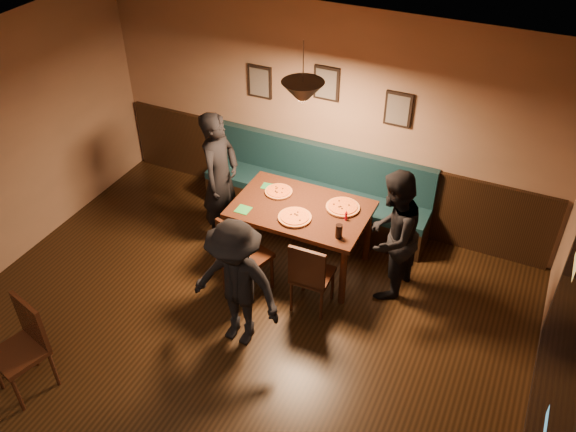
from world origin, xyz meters
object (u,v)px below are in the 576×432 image
object	(u,v)px
chair_near_left	(247,255)
diner_front	(236,285)
booth_bench	(315,188)
tabasco_bottle	(346,215)
soda_glass	(339,231)
chair_near_right	(313,273)
cafe_chair_far	(18,352)
diner_left	(220,178)
diner_right	(392,236)
dining_table	(300,236)

from	to	relation	value
chair_near_left	diner_front	world-z (taller)	diner_front
booth_bench	tabasco_bottle	size ratio (longest dim) A/B	23.24
chair_near_left	soda_glass	distance (m)	1.08
chair_near_right	cafe_chair_far	distance (m)	3.01
diner_left	soda_glass	world-z (taller)	diner_left
chair_near_right	tabasco_bottle	bearing A→B (deg)	75.16
tabasco_bottle	cafe_chair_far	size ratio (longest dim) A/B	0.13
diner_front	tabasco_bottle	world-z (taller)	diner_front
chair_near_right	diner_right	bearing A→B (deg)	39.55
diner_right	soda_glass	xyz separation A→B (m)	(-0.50, -0.32, 0.12)
booth_bench	diner_right	size ratio (longest dim) A/B	1.90
diner_right	dining_table	bearing A→B (deg)	-82.77
diner_front	tabasco_bottle	xyz separation A→B (m)	(0.65, 1.36, 0.15)
dining_table	diner_front	distance (m)	1.41
soda_glass	tabasco_bottle	world-z (taller)	soda_glass
diner_front	soda_glass	size ratio (longest dim) A/B	9.27
diner_right	tabasco_bottle	size ratio (longest dim) A/B	12.23
chair_near_left	diner_left	xyz separation A→B (m)	(-0.77, 0.77, 0.35)
booth_bench	diner_front	bearing A→B (deg)	-87.60
dining_table	tabasco_bottle	bearing A→B (deg)	-0.49
chair_near_right	soda_glass	xyz separation A→B (m)	(0.18, 0.27, 0.45)
dining_table	diner_right	bearing A→B (deg)	-0.29
booth_bench	chair_near_left	bearing A→B (deg)	-96.12
dining_table	soda_glass	world-z (taller)	soda_glass
booth_bench	chair_near_right	size ratio (longest dim) A/B	3.22
booth_bench	cafe_chair_far	distance (m)	3.95
soda_glass	booth_bench	bearing A→B (deg)	122.83
chair_near_left	diner_right	size ratio (longest dim) A/B	0.65
diner_right	cafe_chair_far	world-z (taller)	diner_right
chair_near_left	tabasco_bottle	size ratio (longest dim) A/B	7.95
chair_near_left	diner_front	bearing A→B (deg)	-52.91
dining_table	tabasco_bottle	distance (m)	0.73
booth_bench	dining_table	distance (m)	0.91
diner_right	tabasco_bottle	xyz separation A→B (m)	(-0.54, -0.00, 0.11)
tabasco_bottle	dining_table	bearing A→B (deg)	179.69
diner_left	chair_near_right	bearing A→B (deg)	-115.27
chair_near_left	diner_right	xyz separation A→B (m)	(1.44, 0.67, 0.28)
chair_near_left	diner_front	xyz separation A→B (m)	(0.26, -0.70, 0.24)
soda_glass	diner_right	bearing A→B (deg)	32.50
booth_bench	diner_right	distance (m)	1.58
chair_near_right	tabasco_bottle	size ratio (longest dim) A/B	7.22
booth_bench	diner_left	size ratio (longest dim) A/B	1.73
diner_left	tabasco_bottle	bearing A→B (deg)	-94.53
chair_near_right	diner_right	distance (m)	0.95
dining_table	soda_glass	xyz separation A→B (m)	(0.58, -0.32, 0.50)
booth_bench	diner_left	distance (m)	1.27
dining_table	diner_left	bearing A→B (deg)	174.54
chair_near_right	soda_glass	bearing A→B (deg)	55.49
chair_near_right	diner_front	size ratio (longest dim) A/B	0.62
chair_near_right	tabasco_bottle	xyz separation A→B (m)	(0.14, 0.59, 0.43)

